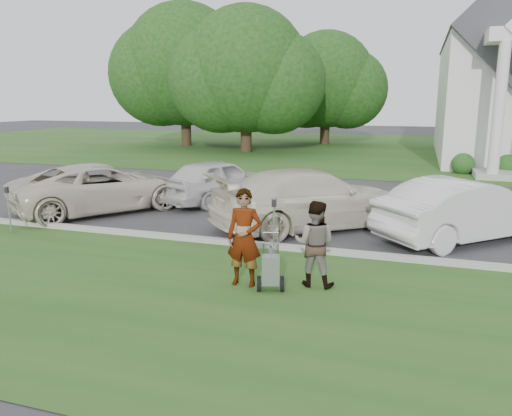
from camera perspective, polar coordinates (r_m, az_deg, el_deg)
The scene contains 16 objects.
ground at distance 11.77m, azimuth 0.57°, elevation -5.43°, with size 120.00×120.00×0.00m, color #333335.
grass_strip at distance 9.13m, azimuth -5.20°, elevation -10.86°, with size 80.00×7.00×0.01m, color #22501B.
church_lawn at distance 38.01m, azimuth 12.98°, elevation 6.64°, with size 80.00×30.00×0.01m, color #22501B.
curb at distance 12.25m, azimuth 1.34°, elevation -4.35°, with size 80.00×0.18×0.15m, color #9E9E93.
tree_left at distance 34.63m, azimuth -1.19°, elevation 14.88°, with size 10.63×8.40×9.71m.
tree_far at distance 39.74m, azimuth -8.20°, elevation 15.28°, with size 11.64×9.20×10.73m.
tree_back at distance 41.36m, azimuth 8.00°, elevation 13.82°, with size 9.61×7.60×8.89m.
striping_cart at distance 9.54m, azimuth 1.69°, elevation -7.18°, with size 0.69×1.09×0.95m.
person_left at distance 9.66m, azimuth -1.35°, elevation -3.50°, with size 0.70×0.46×1.91m, color #999999.
person_right at distance 9.74m, azimuth 6.70°, elevation -4.14°, with size 0.82×0.64×1.69m, color #999999.
parking_meter_near at distance 11.40m, azimuth 2.06°, elevation -1.44°, with size 0.10×0.09×1.40m.
parking_meter_far at distance 15.04m, azimuth -26.46°, elevation 0.44°, with size 0.09×0.09×1.31m.
car_a at distance 16.94m, azimuth -17.18°, elevation 2.24°, with size 2.59×5.61×1.56m, color beige.
car_b at distance 17.73m, azimuth -4.37°, elevation 3.17°, with size 1.83×4.54×1.55m, color silver.
car_c at distance 14.16m, azimuth 6.30°, elevation 1.06°, with size 2.35×5.78×1.68m, color beige.
car_d at distance 13.91m, azimuth 22.78°, elevation -0.19°, with size 1.70×4.89×1.61m, color silver.
Camera 1 is at (3.36, -10.69, 3.60)m, focal length 35.00 mm.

